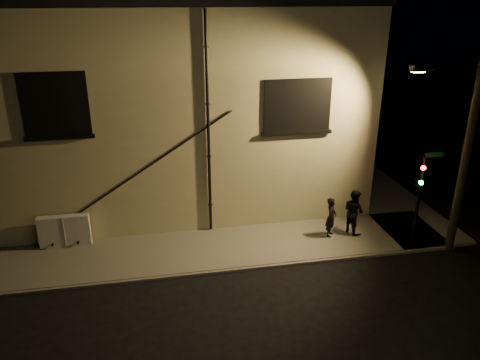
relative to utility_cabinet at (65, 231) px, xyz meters
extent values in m
plane|color=black|center=(7.28, -2.70, -0.73)|extent=(90.00, 90.00, 0.00)
cube|color=#636259|center=(4.28, -1.20, -0.67)|extent=(20.00, 3.00, 0.12)
cube|color=#636259|center=(13.78, 5.30, -0.67)|extent=(3.00, 16.00, 0.12)
cube|color=#C2BC8B|center=(4.28, 6.30, 3.52)|extent=(16.00, 12.00, 8.50)
cube|color=black|center=(0.28, 0.28, 4.67)|extent=(2.20, 0.10, 2.20)
cube|color=#A5B28C|center=(0.28, 0.29, 4.67)|extent=(1.98, 0.05, 1.98)
cube|color=black|center=(8.88, 0.28, 4.27)|extent=(2.60, 0.10, 2.00)
cube|color=black|center=(8.88, 0.29, 4.27)|extent=(2.38, 0.05, 1.78)
cylinder|color=black|center=(5.48, 0.22, 3.58)|extent=(0.11, 0.11, 8.30)
cylinder|color=black|center=(3.28, 0.25, 2.27)|extent=(5.96, 0.04, 3.75)
cylinder|color=black|center=(3.40, 0.25, 2.33)|extent=(5.96, 0.04, 3.75)
cube|color=silver|center=(0.00, 0.00, 0.00)|extent=(1.84, 0.31, 1.21)
imported|color=black|center=(9.98, -1.13, 0.18)|extent=(0.63, 0.69, 1.58)
imported|color=black|center=(10.94, -1.04, 0.30)|extent=(0.95, 1.06, 1.81)
cylinder|color=black|center=(12.98, -2.06, 1.08)|extent=(0.12, 0.12, 3.36)
imported|color=black|center=(12.76, -2.18, 1.79)|extent=(0.50, 2.04, 0.82)
sphere|color=#FF140C|center=(12.78, -2.36, 2.45)|extent=(0.17, 0.17, 0.17)
sphere|color=#14FF3F|center=(12.78, -2.36, 1.89)|extent=(0.17, 0.17, 0.17)
cube|color=#0C4C1E|center=(13.33, -2.06, 2.81)|extent=(0.70, 0.03, 0.18)
cylinder|color=black|center=(14.08, -2.76, 2.84)|extent=(0.30, 0.30, 7.13)
cylinder|color=black|center=(13.28, -2.21, 5.91)|extent=(1.81, 0.99, 0.10)
cube|color=black|center=(12.48, -1.66, 5.81)|extent=(0.55, 0.28, 0.18)
cube|color=#FFC672|center=(12.48, -1.66, 5.71)|extent=(0.42, 0.20, 0.04)
camera|label=1|loc=(3.48, -16.31, 8.21)|focal=35.00mm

